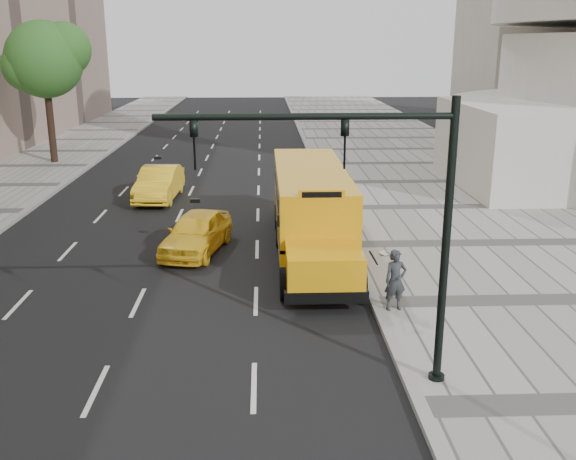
{
  "coord_description": "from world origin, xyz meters",
  "views": [
    {
      "loc": [
        2.76,
        -22.8,
        7.39
      ],
      "look_at": [
        3.5,
        -4.0,
        1.9
      ],
      "focal_mm": 40.0,
      "sensor_mm": 36.0,
      "label": 1
    }
  ],
  "objects_px": {
    "taxi_far": "(159,183)",
    "traffic_signal": "(381,209)",
    "pedestrian": "(395,280)",
    "taxi_near": "(196,232)",
    "school_bus": "(311,203)",
    "tree_c": "(46,59)"
  },
  "relations": [
    {
      "from": "taxi_near",
      "to": "pedestrian",
      "type": "distance_m",
      "value": 8.52
    },
    {
      "from": "taxi_far",
      "to": "pedestrian",
      "type": "bearing_deg",
      "value": -55.5
    },
    {
      "from": "tree_c",
      "to": "pedestrian",
      "type": "relative_size",
      "value": 5.0
    },
    {
      "from": "taxi_far",
      "to": "taxi_near",
      "type": "bearing_deg",
      "value": -69.53
    },
    {
      "from": "traffic_signal",
      "to": "pedestrian",
      "type": "bearing_deg",
      "value": 72.53
    },
    {
      "from": "taxi_near",
      "to": "taxi_far",
      "type": "bearing_deg",
      "value": 120.49
    },
    {
      "from": "tree_c",
      "to": "taxi_near",
      "type": "xyz_separation_m",
      "value": [
        10.71,
        -18.31,
        -5.73
      ]
    },
    {
      "from": "taxi_near",
      "to": "tree_c",
      "type": "bearing_deg",
      "value": 133.3
    },
    {
      "from": "taxi_near",
      "to": "pedestrian",
      "type": "relative_size",
      "value": 2.5
    },
    {
      "from": "taxi_far",
      "to": "traffic_signal",
      "type": "relative_size",
      "value": 0.76
    },
    {
      "from": "school_bus",
      "to": "pedestrian",
      "type": "distance_m",
      "value": 6.44
    },
    {
      "from": "taxi_near",
      "to": "traffic_signal",
      "type": "relative_size",
      "value": 0.69
    },
    {
      "from": "taxi_far",
      "to": "school_bus",
      "type": "bearing_deg",
      "value": -47.15
    },
    {
      "from": "pedestrian",
      "to": "school_bus",
      "type": "bearing_deg",
      "value": 95.81
    },
    {
      "from": "traffic_signal",
      "to": "taxi_far",
      "type": "bearing_deg",
      "value": 112.49
    },
    {
      "from": "taxi_near",
      "to": "taxi_far",
      "type": "distance_m",
      "value": 8.78
    },
    {
      "from": "school_bus",
      "to": "traffic_signal",
      "type": "relative_size",
      "value": 1.81
    },
    {
      "from": "tree_c",
      "to": "school_bus",
      "type": "xyz_separation_m",
      "value": [
        14.91,
        -18.13,
        -4.72
      ]
    },
    {
      "from": "taxi_near",
      "to": "taxi_far",
      "type": "xyz_separation_m",
      "value": [
        -2.64,
        8.37,
        0.05
      ]
    },
    {
      "from": "taxi_far",
      "to": "traffic_signal",
      "type": "height_order",
      "value": "traffic_signal"
    },
    {
      "from": "school_bus",
      "to": "traffic_signal",
      "type": "height_order",
      "value": "traffic_signal"
    },
    {
      "from": "tree_c",
      "to": "traffic_signal",
      "type": "relative_size",
      "value": 1.37
    }
  ]
}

